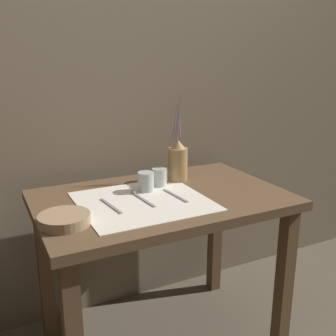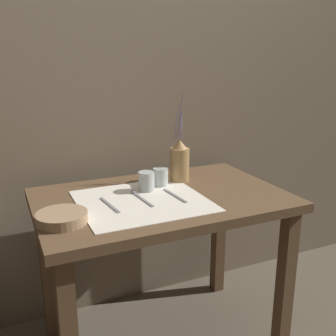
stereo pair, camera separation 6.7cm
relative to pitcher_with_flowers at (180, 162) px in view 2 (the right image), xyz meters
name	(u,v)px [view 2 (the right image)]	position (x,y,z in m)	size (l,w,h in m)	color
stone_wall_back	(126,83)	(-0.16, 0.30, 0.36)	(7.00, 0.06, 2.40)	#7A6B56
wooden_table	(162,221)	(-0.16, -0.16, -0.21)	(1.06, 0.69, 0.75)	brown
linen_cloth	(142,201)	(-0.26, -0.18, -0.09)	(0.52, 0.48, 0.00)	silver
pitcher_with_flowers	(180,162)	(0.00, 0.00, 0.00)	(0.09, 0.09, 0.41)	#A87F4C
wooden_bowl	(62,218)	(-0.60, -0.27, -0.07)	(0.18, 0.18, 0.04)	#9E7F5B
glass_tumbler_near	(146,181)	(-0.20, -0.07, -0.05)	(0.07, 0.07, 0.08)	#B7C1BC
glass_tumbler_far	(160,177)	(-0.11, -0.03, -0.05)	(0.07, 0.07, 0.08)	#B7C1BC
fork_outer	(110,205)	(-0.40, -0.18, -0.09)	(0.03, 0.19, 0.00)	gray
spoon_inner	(137,195)	(-0.26, -0.12, -0.09)	(0.03, 0.20, 0.02)	gray
knife_center	(175,196)	(-0.11, -0.19, -0.09)	(0.03, 0.19, 0.00)	gray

